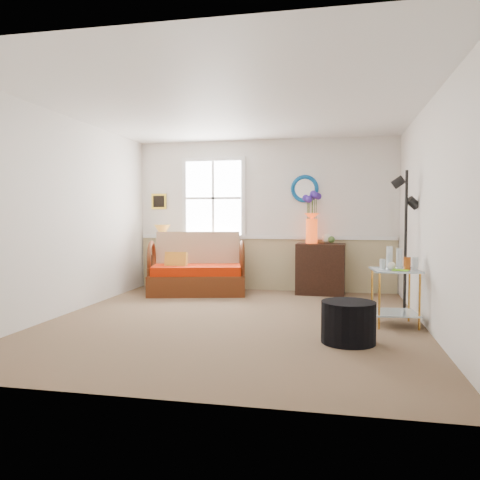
% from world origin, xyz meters
% --- Properties ---
extents(floor, '(4.50, 5.00, 0.01)m').
position_xyz_m(floor, '(0.00, 0.00, 0.00)').
color(floor, brown).
rests_on(floor, ground).
extents(ceiling, '(4.50, 5.00, 0.01)m').
position_xyz_m(ceiling, '(0.00, 0.00, 2.60)').
color(ceiling, white).
rests_on(ceiling, walls).
extents(walls, '(4.51, 5.01, 2.60)m').
position_xyz_m(walls, '(0.00, 0.00, 1.30)').
color(walls, white).
rests_on(walls, floor).
extents(wainscot, '(4.46, 0.02, 0.90)m').
position_xyz_m(wainscot, '(0.00, 2.48, 0.45)').
color(wainscot, tan).
rests_on(wainscot, walls).
extents(chair_rail, '(4.46, 0.04, 0.06)m').
position_xyz_m(chair_rail, '(0.00, 2.47, 0.92)').
color(chair_rail, white).
rests_on(chair_rail, walls).
extents(window, '(1.14, 0.06, 1.44)m').
position_xyz_m(window, '(-0.90, 2.47, 1.60)').
color(window, white).
rests_on(window, walls).
extents(picture, '(0.28, 0.03, 0.28)m').
position_xyz_m(picture, '(-1.92, 2.48, 1.55)').
color(picture, gold).
rests_on(picture, walls).
extents(mirror, '(0.47, 0.07, 0.47)m').
position_xyz_m(mirror, '(0.70, 2.48, 1.75)').
color(mirror, '#156CB9').
rests_on(mirror, walls).
extents(loveseat, '(1.71, 1.21, 1.02)m').
position_xyz_m(loveseat, '(-1.03, 1.87, 0.51)').
color(loveseat, '#501E0C').
rests_on(loveseat, floor).
extents(throw_pillow, '(0.37, 0.09, 0.36)m').
position_xyz_m(throw_pillow, '(-1.34, 1.71, 0.51)').
color(throw_pillow, orange).
rests_on(throw_pillow, loveseat).
extents(lamp_stand, '(0.40, 0.40, 0.62)m').
position_xyz_m(lamp_stand, '(-1.77, 2.20, 0.31)').
color(lamp_stand, black).
rests_on(lamp_stand, floor).
extents(table_lamp, '(0.29, 0.29, 0.51)m').
position_xyz_m(table_lamp, '(-1.77, 2.23, 0.88)').
color(table_lamp, '#C37C29').
rests_on(table_lamp, lamp_stand).
extents(potted_plant, '(0.29, 0.32, 0.25)m').
position_xyz_m(potted_plant, '(-1.63, 2.22, 0.74)').
color(potted_plant, '#496F34').
rests_on(potted_plant, lamp_stand).
extents(cabinet, '(0.80, 0.54, 0.84)m').
position_xyz_m(cabinet, '(0.99, 2.23, 0.42)').
color(cabinet, black).
rests_on(cabinet, floor).
extents(flower_vase, '(0.28, 0.28, 0.84)m').
position_xyz_m(flower_vase, '(0.83, 2.26, 1.25)').
color(flower_vase, '#E54210').
rests_on(flower_vase, cabinet).
extents(side_table, '(0.58, 0.58, 0.67)m').
position_xyz_m(side_table, '(1.91, 0.16, 0.33)').
color(side_table, '#C6892D').
rests_on(side_table, floor).
extents(tabletop_items, '(0.54, 0.54, 0.26)m').
position_xyz_m(tabletop_items, '(1.95, 0.21, 0.79)').
color(tabletop_items, silver).
rests_on(tabletop_items, side_table).
extents(floor_lamp, '(0.30, 0.30, 1.87)m').
position_xyz_m(floor_lamp, '(2.10, 0.74, 0.94)').
color(floor_lamp, black).
rests_on(floor_lamp, floor).
extents(ottoman, '(0.56, 0.56, 0.42)m').
position_xyz_m(ottoman, '(1.35, -0.72, 0.21)').
color(ottoman, black).
rests_on(ottoman, floor).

